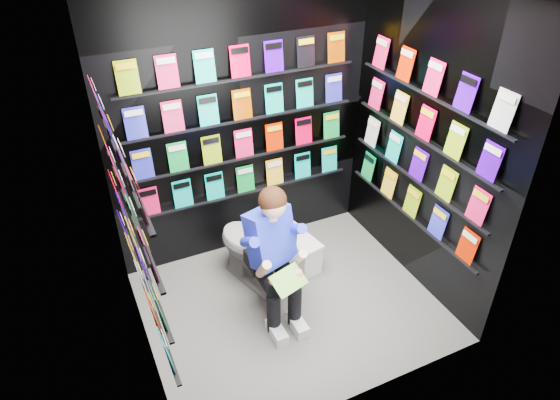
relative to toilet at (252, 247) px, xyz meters
name	(u,v)px	position (x,y,z in m)	size (l,w,h in m)	color
floor	(290,305)	(0.16, -0.46, -0.37)	(2.40, 2.40, 0.00)	slate
wall_back	(242,123)	(0.16, 0.54, 0.93)	(2.40, 0.04, 2.60)	black
wall_front	(370,257)	(0.16, -1.46, 0.93)	(2.40, 0.04, 2.60)	black
wall_left	(124,217)	(-1.04, -0.46, 0.93)	(0.04, 2.00, 2.60)	black
wall_right	(425,144)	(1.36, -0.46, 0.93)	(0.04, 2.00, 2.60)	black
comics_back	(243,124)	(0.16, 0.51, 0.94)	(2.10, 0.06, 1.37)	#E6003D
comics_left	(129,215)	(-1.01, -0.46, 0.94)	(0.06, 1.70, 1.37)	#E6003D
comics_right	(422,144)	(1.33, -0.46, 0.94)	(0.06, 1.70, 1.37)	#E6003D
toilet	(252,247)	(0.00, 0.00, 0.00)	(0.42, 0.75, 0.73)	silver
longbox	(301,254)	(0.48, -0.03, -0.22)	(0.21, 0.38, 0.29)	white
longbox_lid	(301,241)	(0.48, -0.03, -0.07)	(0.23, 0.40, 0.03)	white
reader	(269,237)	(0.00, -0.38, 0.38)	(0.48, 0.71, 1.30)	#1927DB
held_comic	(289,280)	(0.00, -0.73, 0.21)	(0.27, 0.01, 0.19)	#3AB86C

